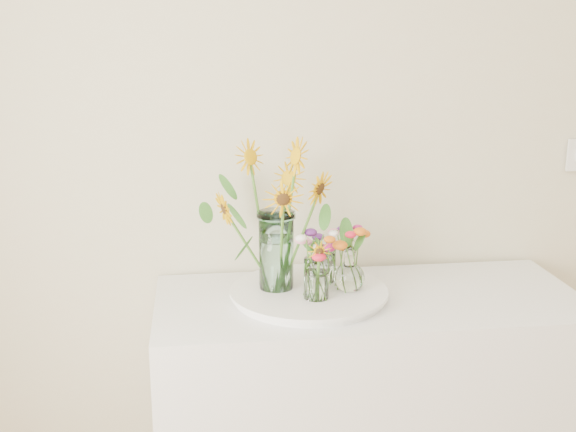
# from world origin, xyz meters

# --- Properties ---
(counter) EXTENTS (1.40, 0.60, 0.90)m
(counter) POSITION_xyz_m (-0.19, 1.93, 0.45)
(counter) COLOR white
(counter) RESTS_ON ground_plane
(tray) EXTENTS (0.49, 0.49, 0.02)m
(tray) POSITION_xyz_m (-0.39, 1.94, 0.91)
(tray) COLOR white
(tray) RESTS_ON counter
(mason_jar) EXTENTS (0.12, 0.12, 0.26)m
(mason_jar) POSITION_xyz_m (-0.49, 1.98, 1.06)
(mason_jar) COLOR #A8DBD3
(mason_jar) RESTS_ON tray
(sunflower_bouquet) EXTENTS (0.67, 0.67, 0.49)m
(sunflower_bouquet) POSITION_xyz_m (-0.49, 1.98, 1.17)
(sunflower_bouquet) COLOR #DCA104
(sunflower_bouquet) RESTS_ON tray
(small_vase_a) EXTENTS (0.09, 0.09, 0.14)m
(small_vase_a) POSITION_xyz_m (-0.38, 1.86, 0.99)
(small_vase_a) COLOR white
(small_vase_a) RESTS_ON tray
(wildflower_posy_a) EXTENTS (0.20, 0.20, 0.23)m
(wildflower_posy_a) POSITION_xyz_m (-0.38, 1.86, 1.04)
(wildflower_posy_a) COLOR orange
(wildflower_posy_a) RESTS_ON tray
(small_vase_b) EXTENTS (0.13, 0.13, 0.15)m
(small_vase_b) POSITION_xyz_m (-0.26, 1.93, 1.00)
(small_vase_b) COLOR white
(small_vase_b) RESTS_ON tray
(wildflower_posy_b) EXTENTS (0.20, 0.20, 0.24)m
(wildflower_posy_b) POSITION_xyz_m (-0.26, 1.93, 1.04)
(wildflower_posy_b) COLOR orange
(wildflower_posy_b) RESTS_ON tray
(small_vase_c) EXTENTS (0.06, 0.06, 0.10)m
(small_vase_c) POSITION_xyz_m (-0.32, 2.01, 0.98)
(small_vase_c) COLOR white
(small_vase_c) RESTS_ON tray
(wildflower_posy_c) EXTENTS (0.19, 0.19, 0.19)m
(wildflower_posy_c) POSITION_xyz_m (-0.32, 2.01, 1.02)
(wildflower_posy_c) COLOR orange
(wildflower_posy_c) RESTS_ON tray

